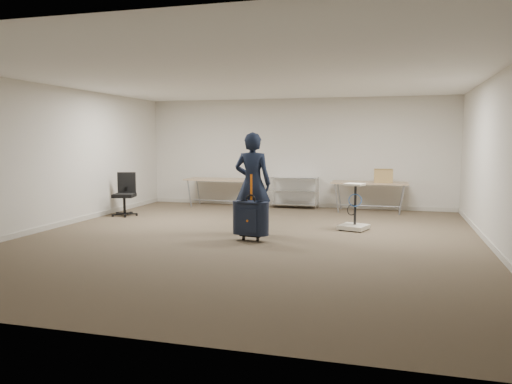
% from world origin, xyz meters
% --- Properties ---
extents(ground, '(9.00, 9.00, 0.00)m').
position_xyz_m(ground, '(0.00, 0.00, 0.00)').
color(ground, '#443829').
rests_on(ground, ground).
extents(room_shell, '(8.00, 9.00, 9.00)m').
position_xyz_m(room_shell, '(0.00, 1.38, 0.05)').
color(room_shell, beige).
rests_on(room_shell, ground).
extents(folding_table_left, '(1.80, 0.75, 0.73)m').
position_xyz_m(folding_table_left, '(-1.90, 3.95, 0.68)').
color(folding_table_left, tan).
rests_on(folding_table_left, ground).
extents(folding_table_right, '(1.80, 0.75, 0.73)m').
position_xyz_m(folding_table_right, '(1.90, 3.95, 0.68)').
color(folding_table_right, tan).
rests_on(folding_table_right, ground).
extents(wire_shelf, '(1.22, 0.47, 0.80)m').
position_xyz_m(wire_shelf, '(0.00, 4.20, 0.44)').
color(wire_shelf, white).
rests_on(wire_shelf, ground).
extents(person, '(0.69, 0.45, 1.88)m').
position_xyz_m(person, '(-0.07, 0.58, 0.94)').
color(person, black).
rests_on(person, ground).
extents(suitcase, '(0.45, 0.30, 1.15)m').
position_xyz_m(suitcase, '(0.10, -0.12, 0.39)').
color(suitcase, '#161C31').
rests_on(suitcase, ground).
extents(office_chair, '(0.60, 0.60, 0.99)m').
position_xyz_m(office_chair, '(-3.51, 1.90, 0.30)').
color(office_chair, black).
rests_on(office_chair, ground).
extents(equipment_cart, '(0.62, 0.62, 0.91)m').
position_xyz_m(equipment_cart, '(1.73, 1.42, 0.24)').
color(equipment_cart, beige).
rests_on(equipment_cart, ground).
extents(cardboard_box, '(0.44, 0.34, 0.32)m').
position_xyz_m(cardboard_box, '(2.22, 3.89, 0.89)').
color(cardboard_box, '#A0774A').
rests_on(cardboard_box, folding_table_right).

